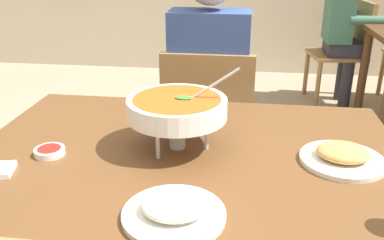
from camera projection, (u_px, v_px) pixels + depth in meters
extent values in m
cube|color=brown|center=(185.00, 160.00, 1.25)|extent=(1.31, 0.95, 0.04)
cylinder|color=brown|center=(67.00, 183.00, 1.85)|extent=(0.07, 0.07, 0.71)
cylinder|color=brown|center=(344.00, 203.00, 1.70)|extent=(0.07, 0.07, 0.71)
cube|color=olive|center=(210.00, 133.00, 2.15)|extent=(0.44, 0.44, 0.03)
cube|color=olive|center=(207.00, 103.00, 1.87)|extent=(0.42, 0.04, 0.45)
cylinder|color=olive|center=(245.00, 157.00, 2.39)|extent=(0.04, 0.04, 0.42)
cylinder|color=olive|center=(180.00, 153.00, 2.43)|extent=(0.04, 0.04, 0.42)
cylinder|color=olive|center=(244.00, 193.00, 2.04)|extent=(0.04, 0.04, 0.42)
cylinder|color=olive|center=(168.00, 188.00, 2.08)|extent=(0.04, 0.04, 0.42)
cylinder|color=#2D2D38|center=(228.00, 168.00, 2.24)|extent=(0.10, 0.10, 0.45)
cylinder|color=#2D2D38|center=(191.00, 166.00, 2.26)|extent=(0.10, 0.10, 0.45)
cube|color=#2D2D38|center=(210.00, 122.00, 2.10)|extent=(0.32, 0.32, 0.12)
cube|color=#334C8C|center=(209.00, 66.00, 1.91)|extent=(0.36, 0.20, 0.50)
cylinder|color=#334C8C|center=(244.00, 66.00, 2.09)|extent=(0.08, 0.28, 0.08)
cylinder|color=#334C8C|center=(182.00, 64.00, 2.13)|extent=(0.08, 0.28, 0.08)
cylinder|color=silver|center=(207.00, 134.00, 1.26)|extent=(0.01, 0.01, 0.10)
cylinder|color=silver|center=(168.00, 122.00, 1.35)|extent=(0.01, 0.01, 0.10)
cylinder|color=silver|center=(158.00, 143.00, 1.21)|extent=(0.01, 0.01, 0.10)
torus|color=silver|center=(177.00, 117.00, 1.25)|extent=(0.21, 0.21, 0.01)
cylinder|color=#B2B2B7|center=(178.00, 142.00, 1.28)|extent=(0.05, 0.05, 0.04)
cone|color=orange|center=(177.00, 133.00, 1.27)|extent=(0.02, 0.02, 0.04)
cylinder|color=white|center=(177.00, 108.00, 1.24)|extent=(0.30, 0.30, 0.06)
cylinder|color=#B75119|center=(177.00, 100.00, 1.23)|extent=(0.26, 0.26, 0.01)
ellipsoid|color=#388433|center=(184.00, 98.00, 1.23)|extent=(0.05, 0.03, 0.01)
cylinder|color=silver|center=(208.00, 88.00, 1.23)|extent=(0.18, 0.01, 0.13)
cylinder|color=white|center=(174.00, 215.00, 0.95)|extent=(0.24, 0.24, 0.01)
ellipsoid|color=white|center=(174.00, 205.00, 0.94)|extent=(0.15, 0.13, 0.04)
cylinder|color=white|center=(342.00, 160.00, 1.20)|extent=(0.24, 0.24, 0.01)
ellipsoid|color=tan|center=(343.00, 152.00, 1.19)|extent=(0.15, 0.13, 0.04)
cylinder|color=white|center=(50.00, 152.00, 1.24)|extent=(0.09, 0.09, 0.02)
cylinder|color=maroon|center=(49.00, 149.00, 1.24)|extent=(0.07, 0.07, 0.01)
cylinder|color=#51331C|center=(363.00, 72.00, 3.49)|extent=(0.07, 0.07, 0.71)
cube|color=olive|center=(336.00, 55.00, 3.71)|extent=(0.50, 0.50, 0.03)
cube|color=olive|center=(362.00, 28.00, 3.62)|extent=(0.10, 0.42, 0.45)
cylinder|color=olive|center=(306.00, 73.00, 3.97)|extent=(0.04, 0.04, 0.42)
cylinder|color=olive|center=(318.00, 85.00, 3.62)|extent=(0.04, 0.04, 0.42)
cylinder|color=olive|center=(346.00, 73.00, 3.98)|extent=(0.04, 0.04, 0.42)
cylinder|color=olive|center=(361.00, 85.00, 3.63)|extent=(0.04, 0.04, 0.42)
cylinder|color=olive|center=(381.00, 74.00, 3.96)|extent=(0.04, 0.04, 0.42)
cylinder|color=#2D2D38|center=(347.00, 82.00, 3.66)|extent=(0.10, 0.10, 0.45)
cylinder|color=#2D2D38|center=(342.00, 76.00, 3.84)|extent=(0.10, 0.10, 0.45)
cube|color=#2D2D38|center=(344.00, 47.00, 3.64)|extent=(0.32, 0.32, 0.12)
cube|color=#3D6B56|center=(339.00, 11.00, 3.53)|extent=(0.20, 0.36, 0.50)
cylinder|color=#3D6B56|center=(368.00, 21.00, 3.38)|extent=(0.28, 0.08, 0.08)
cylinder|color=#3D6B56|center=(359.00, 15.00, 3.68)|extent=(0.28, 0.08, 0.08)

